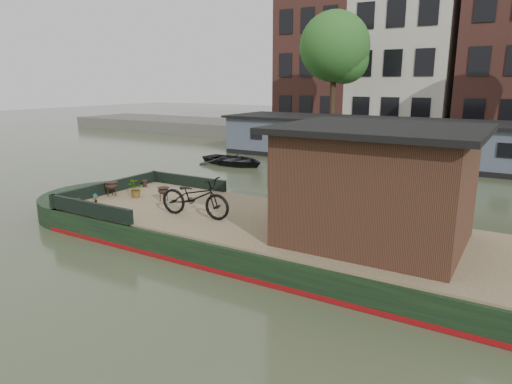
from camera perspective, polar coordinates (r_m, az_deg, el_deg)
The scene contains 18 objects.
ground at distance 11.09m, azimuth 3.28°, elevation -7.14°, with size 120.00×120.00×0.00m, color #373E27.
houseboat_hull at distance 11.65m, azimuth -2.52°, elevation -4.69°, with size 14.01×4.02×0.60m.
houseboat_deck at distance 10.89m, azimuth 3.32°, elevation -4.07°, with size 11.80×3.80×0.05m, color #8E7F58.
bow_bulwark at distance 13.86m, azimuth -15.49°, elevation 0.17°, with size 3.00×4.00×0.35m.
cabin at distance 9.77m, azimuth 14.81°, elevation 1.05°, with size 4.00×3.50×2.42m.
bicycle at distance 11.37m, azimuth -7.64°, elevation -0.63°, with size 0.67×1.92×1.01m, color black.
potted_plant_b at distance 12.42m, azimuth 4.34°, elevation -0.85°, with size 0.20×0.16×0.37m, color maroon.
potted_plant_c at distance 13.71m, azimuth -14.91°, elevation 0.37°, with size 0.44×0.38×0.49m, color maroon.
potted_plant_e at distance 13.44m, azimuth -19.42°, elevation -0.73°, with size 0.14×0.09×0.26m, color maroon.
brazier_front at distance 13.14m, azimuth -11.48°, elevation -0.25°, with size 0.36×0.36×0.39m, color black, non-canonical shape.
brazier_rear at distance 14.05m, azimuth -17.58°, elevation 0.36°, with size 0.40×0.40×0.43m, color black, non-canonical shape.
bollard_port at distance 15.01m, azimuth -13.75°, elevation 1.02°, with size 0.19×0.19×0.22m, color black.
bollard_stbd at distance 13.40m, azimuth -21.39°, elevation -1.11°, with size 0.16×0.16×0.18m, color black.
dinghy at distance 22.28m, azimuth -2.86°, elevation 4.35°, with size 2.45×3.43×0.71m, color black.
far_houseboat at distance 23.86m, azimuth 19.43°, elevation 5.71°, with size 20.40×4.40×2.11m.
quay at distance 30.27m, azimuth 22.00°, elevation 6.01°, with size 60.00×6.00×0.90m, color #47443F.
townhouse_row at distance 37.19m, azimuth 25.25°, elevation 18.49°, with size 27.25×8.00×16.50m.
tree_left at distance 30.45m, azimuth 10.10°, elevation 17.09°, with size 4.40×4.40×7.40m.
Camera 1 is at (4.84, -9.18, 3.92)m, focal length 32.00 mm.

